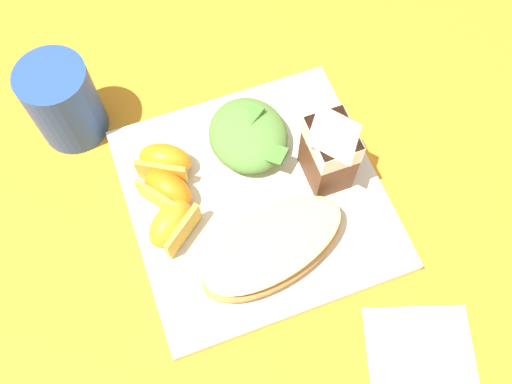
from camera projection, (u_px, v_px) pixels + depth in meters
name	position (u px, v px, depth m)	size (l,w,h in m)	color
ground	(256.00, 201.00, 0.65)	(3.00, 3.00, 0.00)	orange
white_plate	(256.00, 199.00, 0.64)	(0.28, 0.28, 0.02)	white
cheesy_pizza_bread	(273.00, 248.00, 0.59)	(0.12, 0.18, 0.04)	tan
green_salad_pile	(248.00, 135.00, 0.64)	(0.11, 0.09, 0.04)	#5B8E3D
milk_carton	(331.00, 149.00, 0.59)	(0.06, 0.05, 0.11)	brown
orange_wedge_front	(165.00, 161.00, 0.63)	(0.06, 0.07, 0.04)	orange
orange_wedge_middle	(167.00, 190.00, 0.61)	(0.07, 0.06, 0.04)	orange
orange_wedge_rear	(172.00, 224.00, 0.60)	(0.07, 0.07, 0.04)	orange
paper_napkin	(422.00, 360.00, 0.57)	(0.11, 0.11, 0.00)	white
drinking_blue_cup	(63.00, 102.00, 0.64)	(0.08, 0.08, 0.10)	#284CA3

